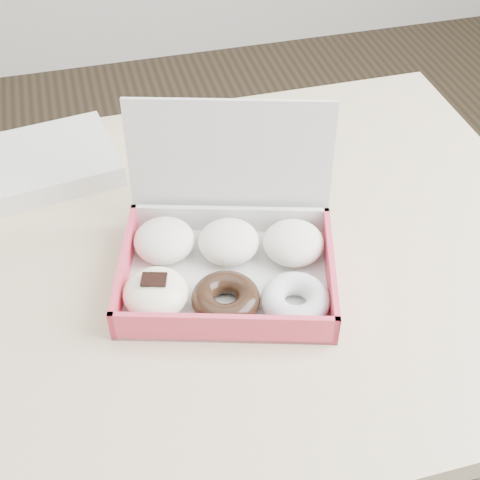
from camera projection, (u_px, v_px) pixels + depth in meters
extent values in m
cube|color=tan|center=(165.00, 270.00, 0.98)|extent=(1.20, 0.80, 0.04)
cylinder|color=tan|center=(379.00, 234.00, 1.59)|extent=(0.05, 0.05, 0.71)
cube|color=silver|center=(227.00, 281.00, 0.93)|extent=(0.34, 0.29, 0.01)
cube|color=#D83A51|center=(224.00, 329.00, 0.84)|extent=(0.28, 0.09, 0.05)
cube|color=silver|center=(230.00, 220.00, 0.99)|extent=(0.28, 0.09, 0.05)
cube|color=#D83A51|center=(125.00, 268.00, 0.92)|extent=(0.07, 0.21, 0.05)
cube|color=#D83A51|center=(330.00, 272.00, 0.91)|extent=(0.07, 0.21, 0.05)
cube|color=silver|center=(230.00, 167.00, 0.95)|extent=(0.28, 0.10, 0.21)
ellipsoid|color=white|center=(164.00, 240.00, 0.95)|extent=(0.11, 0.11, 0.05)
ellipsoid|color=white|center=(229.00, 242.00, 0.95)|extent=(0.11, 0.11, 0.05)
ellipsoid|color=white|center=(293.00, 243.00, 0.95)|extent=(0.11, 0.11, 0.05)
ellipsoid|color=#FDF4C9|center=(156.00, 293.00, 0.88)|extent=(0.11, 0.11, 0.05)
cube|color=black|center=(154.00, 279.00, 0.86)|extent=(0.04, 0.03, 0.00)
torus|color=black|center=(226.00, 299.00, 0.88)|extent=(0.11, 0.11, 0.03)
torus|color=silver|center=(295.00, 300.00, 0.88)|extent=(0.11, 0.11, 0.03)
cube|color=white|center=(45.00, 162.00, 1.11)|extent=(0.25, 0.21, 0.04)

